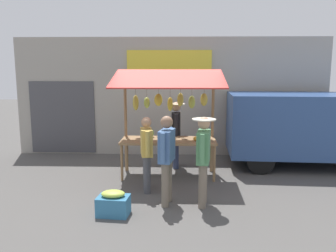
{
  "coord_description": "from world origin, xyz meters",
  "views": [
    {
      "loc": [
        -0.25,
        7.94,
        2.52
      ],
      "look_at": [
        0.0,
        0.3,
        1.25
      ],
      "focal_mm": 37.15,
      "sensor_mm": 36.0,
      "label": 1
    }
  ],
  "objects_px": {
    "shopper_with_shopping_bag": "(203,154)",
    "produce_crate_near": "(113,204)",
    "shopper_with_ponytail": "(147,149)",
    "market_stall": "(168,111)",
    "vendor_with_sunhat": "(176,129)",
    "parked_van": "(309,123)",
    "shopper_in_striped_shirt": "(167,154)"
  },
  "relations": [
    {
      "from": "vendor_with_sunhat",
      "to": "shopper_with_shopping_bag",
      "type": "distance_m",
      "value": 2.57
    },
    {
      "from": "market_stall",
      "to": "shopper_with_ponytail",
      "type": "relative_size",
      "value": 1.61
    },
    {
      "from": "market_stall",
      "to": "shopper_with_shopping_bag",
      "type": "relative_size",
      "value": 1.5
    },
    {
      "from": "shopper_with_ponytail",
      "to": "shopper_in_striped_shirt",
      "type": "bearing_deg",
      "value": -156.72
    },
    {
      "from": "shopper_with_shopping_bag",
      "to": "shopper_with_ponytail",
      "type": "xyz_separation_m",
      "value": [
        1.11,
        -0.71,
        -0.1
      ]
    },
    {
      "from": "vendor_with_sunhat",
      "to": "produce_crate_near",
      "type": "relative_size",
      "value": 2.92
    },
    {
      "from": "produce_crate_near",
      "to": "parked_van",
      "type": "bearing_deg",
      "value": -144.04
    },
    {
      "from": "shopper_with_shopping_bag",
      "to": "parked_van",
      "type": "xyz_separation_m",
      "value": [
        -2.9,
        -2.76,
        0.14
      ]
    },
    {
      "from": "shopper_with_shopping_bag",
      "to": "produce_crate_near",
      "type": "bearing_deg",
      "value": 115.83
    },
    {
      "from": "shopper_with_shopping_bag",
      "to": "shopper_in_striped_shirt",
      "type": "bearing_deg",
      "value": 94.7
    },
    {
      "from": "shopper_with_ponytail",
      "to": "parked_van",
      "type": "distance_m",
      "value": 4.5
    },
    {
      "from": "shopper_in_striped_shirt",
      "to": "parked_van",
      "type": "height_order",
      "value": "parked_van"
    },
    {
      "from": "vendor_with_sunhat",
      "to": "parked_van",
      "type": "relative_size",
      "value": 0.37
    },
    {
      "from": "shopper_in_striped_shirt",
      "to": "parked_van",
      "type": "bearing_deg",
      "value": -41.79
    },
    {
      "from": "market_stall",
      "to": "shopper_with_shopping_bag",
      "type": "height_order",
      "value": "market_stall"
    },
    {
      "from": "parked_van",
      "to": "shopper_with_ponytail",
      "type": "bearing_deg",
      "value": 30.23
    },
    {
      "from": "market_stall",
      "to": "shopper_with_ponytail",
      "type": "height_order",
      "value": "market_stall"
    },
    {
      "from": "market_stall",
      "to": "produce_crate_near",
      "type": "bearing_deg",
      "value": 69.23
    },
    {
      "from": "shopper_with_shopping_bag",
      "to": "shopper_with_ponytail",
      "type": "distance_m",
      "value": 1.32
    },
    {
      "from": "market_stall",
      "to": "shopper_with_ponytail",
      "type": "xyz_separation_m",
      "value": [
        0.41,
        1.11,
        -0.66
      ]
    },
    {
      "from": "vendor_with_sunhat",
      "to": "shopper_with_shopping_bag",
      "type": "height_order",
      "value": "vendor_with_sunhat"
    },
    {
      "from": "shopper_in_striped_shirt",
      "to": "parked_van",
      "type": "distance_m",
      "value": 4.49
    },
    {
      "from": "shopper_with_ponytail",
      "to": "parked_van",
      "type": "height_order",
      "value": "parked_van"
    },
    {
      "from": "shopper_in_striped_shirt",
      "to": "produce_crate_near",
      "type": "distance_m",
      "value": 1.3
    },
    {
      "from": "produce_crate_near",
      "to": "shopper_in_striped_shirt",
      "type": "bearing_deg",
      "value": -149.35
    },
    {
      "from": "market_stall",
      "to": "vendor_with_sunhat",
      "type": "bearing_deg",
      "value": -104.22
    },
    {
      "from": "market_stall",
      "to": "parked_van",
      "type": "distance_m",
      "value": 3.75
    },
    {
      "from": "vendor_with_sunhat",
      "to": "shopper_in_striped_shirt",
      "type": "xyz_separation_m",
      "value": [
        0.15,
        2.47,
        -0.03
      ]
    },
    {
      "from": "market_stall",
      "to": "vendor_with_sunhat",
      "type": "relative_size",
      "value": 1.49
    },
    {
      "from": "vendor_with_sunhat",
      "to": "shopper_with_ponytail",
      "type": "bearing_deg",
      "value": -17.72
    },
    {
      "from": "shopper_in_striped_shirt",
      "to": "produce_crate_near",
      "type": "relative_size",
      "value": 2.91
    },
    {
      "from": "shopper_in_striped_shirt",
      "to": "produce_crate_near",
      "type": "bearing_deg",
      "value": 131.66
    }
  ]
}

